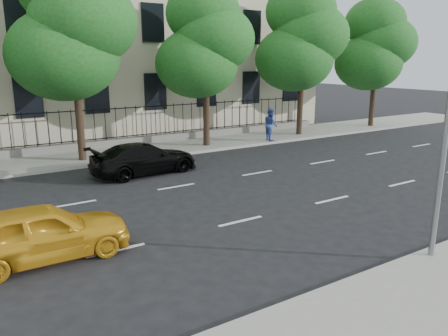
% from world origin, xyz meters
% --- Properties ---
extents(ground, '(120.00, 120.00, 0.00)m').
position_xyz_m(ground, '(0.00, 0.00, 0.00)').
color(ground, black).
rests_on(ground, ground).
extents(near_sidewalk, '(60.00, 4.00, 0.15)m').
position_xyz_m(near_sidewalk, '(0.00, -4.00, 0.07)').
color(near_sidewalk, gray).
rests_on(near_sidewalk, ground).
extents(far_sidewalk, '(60.00, 4.00, 0.15)m').
position_xyz_m(far_sidewalk, '(0.00, 14.00, 0.07)').
color(far_sidewalk, gray).
rests_on(far_sidewalk, ground).
extents(lane_markings, '(49.60, 4.62, 0.01)m').
position_xyz_m(lane_markings, '(0.00, 4.75, 0.01)').
color(lane_markings, silver).
rests_on(lane_markings, ground).
extents(iron_fence, '(30.00, 0.50, 2.20)m').
position_xyz_m(iron_fence, '(0.00, 15.70, 0.65)').
color(iron_fence, slate).
rests_on(iron_fence, far_sidewalk).
extents(street_light, '(0.25, 3.32, 8.05)m').
position_xyz_m(street_light, '(2.50, -1.77, 5.15)').
color(street_light, slate).
rests_on(street_light, near_sidewalk).
extents(tree_c, '(5.89, 5.50, 9.80)m').
position_xyz_m(tree_c, '(-1.96, 13.36, 6.41)').
color(tree_c, '#382619').
rests_on(tree_c, far_sidewalk).
extents(tree_d, '(5.34, 4.94, 8.84)m').
position_xyz_m(tree_d, '(5.04, 13.36, 5.84)').
color(tree_d, '#382619').
rests_on(tree_d, far_sidewalk).
extents(tree_e, '(5.71, 5.31, 9.46)m').
position_xyz_m(tree_e, '(12.04, 13.36, 6.20)').
color(tree_e, '#382619').
rests_on(tree_e, far_sidewalk).
extents(tree_f, '(5.52, 5.12, 9.01)m').
position_xyz_m(tree_f, '(19.04, 13.36, 5.88)').
color(tree_f, '#382619').
rests_on(tree_f, far_sidewalk).
extents(yellow_taxi, '(4.27, 1.76, 1.45)m').
position_xyz_m(yellow_taxi, '(-5.69, 2.97, 0.72)').
color(yellow_taxi, gold).
rests_on(yellow_taxi, ground).
extents(black_sedan, '(4.90, 2.30, 1.38)m').
position_xyz_m(black_sedan, '(-0.26, 9.59, 0.69)').
color(black_sedan, black).
rests_on(black_sedan, ground).
extents(pedestrian_far, '(0.93, 1.09, 1.93)m').
position_xyz_m(pedestrian_far, '(8.98, 12.40, 1.12)').
color(pedestrian_far, '#344A97').
rests_on(pedestrian_far, far_sidewalk).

